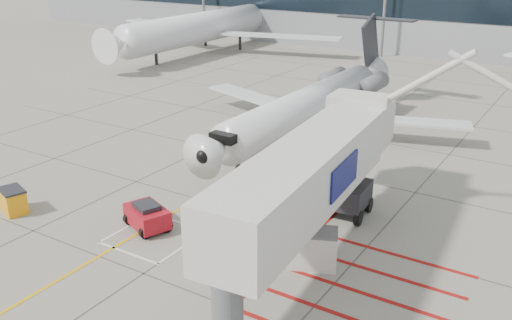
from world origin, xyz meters
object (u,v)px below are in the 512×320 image
Objects in this scene: regional_jet at (293,92)px; pushback_tug at (147,215)px; jet_bridge at (303,190)px; spill_bin at (13,201)px.

regional_jet is 16.69m from pushback_tug.
jet_bridge is 9.60m from pushback_tug.
regional_jet is 11.84× the size of pushback_tug.
spill_bin is (-16.86, -3.52, -3.35)m from jet_bridge.
regional_jet is 20.82m from spill_bin.
spill_bin is at bearing -172.92° from jet_bridge.
jet_bridge is 12.16× the size of spill_bin.
jet_bridge is 17.55m from spill_bin.
regional_jet is at bearing 86.15° from spill_bin.
regional_jet is 17.88m from jet_bridge.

